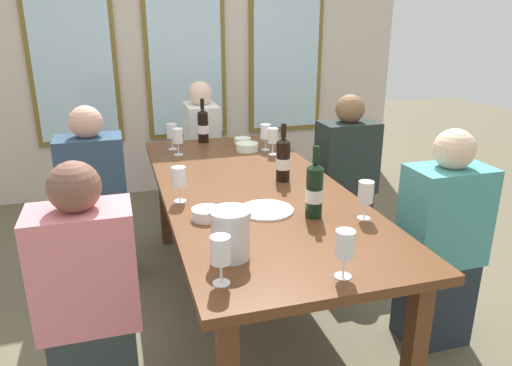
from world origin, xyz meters
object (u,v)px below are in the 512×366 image
wine_glass_4 (221,252)px  wine_glass_6 (266,133)px  tasting_bowl_0 (243,141)px  wine_glass_7 (179,178)px  seated_person_1 (441,246)px  wine_bottle_0 (283,159)px  tasting_bowl_2 (206,214)px  wine_bottle_1 (314,190)px  seated_person_3 (345,180)px  seated_person_4 (203,154)px  white_plate_0 (266,210)px  metal_pitcher (231,234)px  dining_table (251,200)px  wine_glass_0 (273,136)px  wine_glass_2 (345,245)px  seated_person_2 (95,202)px  seated_person_0 (90,305)px  wine_bottle_2 (203,126)px  wine_glass_1 (366,194)px  tasting_bowl_1 (247,147)px  wine_glass_5 (178,136)px

wine_glass_4 → wine_glass_6: same height
tasting_bowl_0 → wine_glass_4: 1.87m
wine_glass_7 → seated_person_1: size_ratio=0.16×
wine_bottle_0 → seated_person_1: size_ratio=0.28×
tasting_bowl_0 → tasting_bowl_2: bearing=-111.9°
tasting_bowl_2 → wine_bottle_1: bearing=-13.1°
seated_person_3 → seated_person_4: (-0.82, 0.92, 0.00)m
white_plate_0 → metal_pitcher: size_ratio=1.33×
dining_table → wine_bottle_1: wine_bottle_1 is taller
wine_glass_0 → wine_glass_2: size_ratio=1.00×
metal_pitcher → wine_glass_0: size_ratio=1.09×
seated_person_1 → seated_person_3: same height
wine_glass_2 → wine_glass_4: same height
white_plate_0 → tasting_bowl_0: 1.24m
seated_person_2 → wine_glass_2: bearing=-60.9°
wine_glass_0 → seated_person_2: seated_person_2 is taller
wine_glass_7 → seated_person_4: (0.39, 1.55, -0.34)m
seated_person_0 → seated_person_3: same height
white_plate_0 → wine_bottle_2: 1.35m
dining_table → seated_person_2: bearing=144.7°
tasting_bowl_0 → white_plate_0: bearing=-99.9°
wine_glass_4 → seated_person_3: 1.88m
wine_bottle_2 → white_plate_0: bearing=-88.2°
wine_glass_1 → seated_person_0: 1.23m
metal_pitcher → wine_glass_1: size_ratio=1.09×
tasting_bowl_1 → wine_glass_2: size_ratio=0.85×
seated_person_0 → seated_person_1: bearing=1.7°
wine_bottle_0 → wine_glass_1: 0.62m
wine_glass_1 → seated_person_3: seated_person_3 is taller
tasting_bowl_2 → white_plate_0: bearing=2.4°
white_plate_0 → wine_glass_0: (0.33, 0.89, 0.12)m
dining_table → seated_person_4: size_ratio=1.96×
seated_person_2 → wine_glass_4: bearing=-72.9°
wine_bottle_2 → wine_glass_5: 0.35m
wine_bottle_0 → seated_person_0: bearing=-148.7°
dining_table → tasting_bowl_2: 0.48m
wine_glass_5 → metal_pitcher: bearing=-90.2°
wine_glass_6 → wine_glass_7: same height
white_plate_0 → wine_glass_6: bearing=72.6°
white_plate_0 → wine_glass_6: size_ratio=1.46×
white_plate_0 → metal_pitcher: 0.48m
seated_person_0 → wine_glass_5: bearing=67.4°
wine_glass_2 → seated_person_3: seated_person_3 is taller
wine_bottle_2 → wine_glass_4: wine_bottle_2 is taller
white_plate_0 → wine_glass_6: (0.32, 1.01, 0.11)m
wine_glass_6 → wine_glass_2: bearing=-98.3°
metal_pitcher → seated_person_3: (1.10, 1.25, -0.31)m
wine_bottle_2 → tasting_bowl_2: 1.38m
wine_bottle_2 → wine_glass_7: bearing=-106.2°
dining_table → seated_person_1: seated_person_1 is taller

